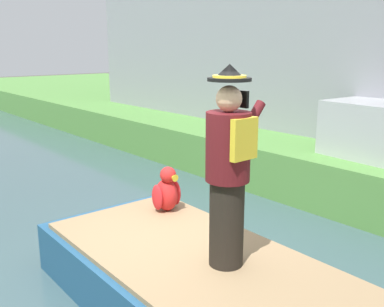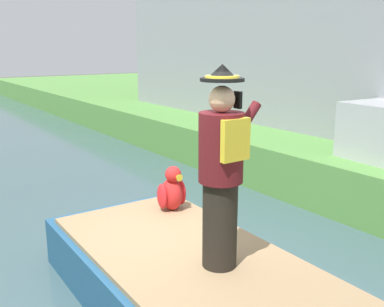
# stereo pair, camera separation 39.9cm
# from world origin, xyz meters

# --- Properties ---
(ground_plane) EXTENTS (80.00, 80.00, 0.00)m
(ground_plane) POSITION_xyz_m (0.00, 0.00, 0.00)
(ground_plane) COLOR #4C4742
(canal_water) EXTENTS (6.30, 48.00, 0.10)m
(canal_water) POSITION_xyz_m (0.00, 0.00, 0.05)
(canal_water) COLOR #3D565B
(canal_water) RESTS_ON ground
(boat) EXTENTS (1.88, 4.23, 0.61)m
(boat) POSITION_xyz_m (0.00, -0.82, 0.40)
(boat) COLOR #23517A
(boat) RESTS_ON canal_water
(person_pirate) EXTENTS (0.61, 0.42, 1.85)m
(person_pirate) POSITION_xyz_m (0.10, -0.90, 1.64)
(person_pirate) COLOR black
(person_pirate) RESTS_ON boat
(parrot_plush) EXTENTS (0.36, 0.35, 0.57)m
(parrot_plush) POSITION_xyz_m (0.52, 0.58, 0.95)
(parrot_plush) COLOR red
(parrot_plush) RESTS_ON boat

